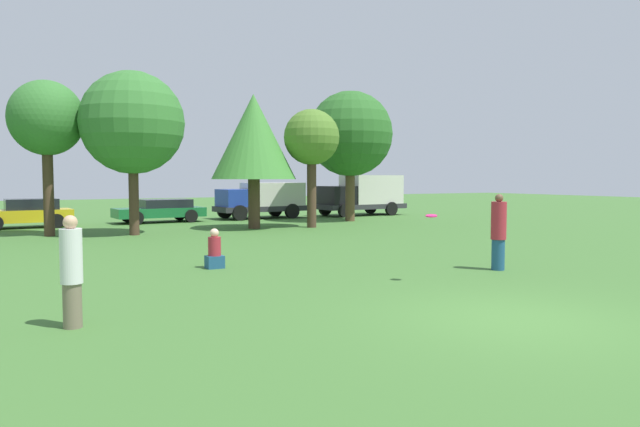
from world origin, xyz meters
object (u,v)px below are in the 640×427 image
Objects in this scene: tree_4 at (312,139)px; parked_car_yellow at (27,213)px; tree_3 at (254,137)px; person_thrower at (72,271)px; tree_1 at (46,120)px; frisbee at (431,216)px; tree_2 at (132,123)px; delivery_truck_blue at (263,199)px; person_catcher at (499,232)px; bystander_sitting at (215,252)px; tree_5 at (350,134)px; parked_car_green at (161,210)px; delivery_truck_black at (363,194)px.

tree_4 reaches higher than parked_car_yellow.
parked_car_yellow is at bearing 149.02° from tree_3.
tree_4 is (11.85, 14.23, 3.23)m from person_thrower.
tree_4 is (11.05, -1.51, -0.49)m from tree_1.
tree_2 reaches higher than frisbee.
delivery_truck_blue reaches higher than frisbee.
bystander_sitting is (-6.14, 3.75, -0.54)m from person_catcher.
frisbee is 15.02m from tree_3.
tree_5 is 10.72m from parked_car_green.
tree_1 reaches higher than parked_car_yellow.
tree_3 is at bearing 113.10° from parked_car_green.
delivery_truck_blue is (2.31, 20.16, 0.17)m from person_catcher.
tree_1 is 1.34× the size of parked_car_green.
delivery_truck_blue is at bearing -8.24° from delivery_truck_black.
tree_1 is at bearing 158.15° from tree_2.
delivery_truck_black is at bearing 177.01° from parked_car_yellow.
tree_2 is 11.21m from delivery_truck_blue.
person_catcher is 0.31× the size of tree_3.
tree_1 reaches higher than frisbee.
bystander_sitting is at bearing -89.90° from tree_2.
person_thrower is 24.38m from delivery_truck_blue.
tree_5 is (8.16, 16.40, 3.15)m from frisbee.
bystander_sitting is at bearing -36.45° from person_catcher.
tree_5 is (11.70, 2.23, 0.13)m from tree_2.
tree_3 is at bearing -92.11° from person_catcher.
tree_5 is at bearing 3.93° from tree_1.
tree_2 is 7.95m from parked_car_yellow.
tree_5 is 1.69× the size of parked_car_yellow.
frisbee is (-2.62, -0.54, 0.52)m from person_catcher.
person_catcher is at bearing 62.86° from delivery_truck_black.
tree_1 is (-3.06, 11.10, 4.18)m from bystander_sitting.
tree_2 is 11.91m from tree_5.
frisbee is at bearing 73.69° from delivery_truck_blue.
tree_2 is (-3.54, 14.17, 3.02)m from frisbee.
person_catcher is 0.42× the size of parked_car_green.
tree_2 is 1.16× the size of delivery_truck_black.
frisbee is 0.06× the size of parked_car_green.
person_thrower is at bearing 56.76° from delivery_truck_blue.
bystander_sitting is 12.25m from tree_1.
parked_car_yellow is (-0.62, 4.73, -3.90)m from tree_1.
tree_4 is 9.73m from delivery_truck_black.
tree_2 is 16.40m from delivery_truck_black.
frisbee is 17.03m from tree_1.
tree_5 is 6.42m from delivery_truck_blue.
parked_car_yellow is at bearing 0.02° from parked_car_green.
person_thrower reaches higher than parked_car_green.
tree_2 is 0.95× the size of tree_5.
tree_5 is (11.68, 12.12, 4.21)m from bystander_sitting.
person_catcher is 17.85m from tree_1.
frisbee is 5.65m from bystander_sitting.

